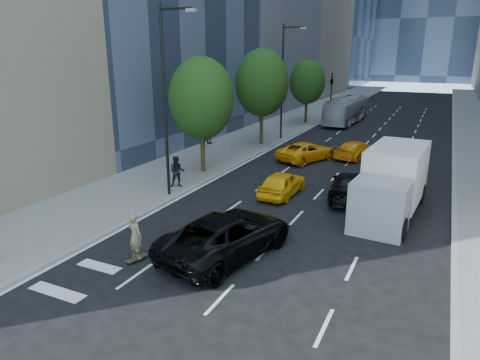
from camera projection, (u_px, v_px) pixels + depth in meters
The scene contains 20 objects.
ground at pixel (244, 246), 17.96m from camera, with size 160.00×160.00×0.00m, color black.
sidewalk_left at pixel (284, 124), 47.58m from camera, with size 6.00×120.00×0.15m, color slate.
sidewalk_right at pixel (477, 139), 39.74m from camera, with size 4.00×120.00×0.15m, color slate.
lamp_near at pixel (167, 92), 22.35m from camera, with size 2.13×0.22×10.00m.
lamp_far at pixel (284, 75), 37.91m from camera, with size 2.13×0.22×10.00m.
tree_near at pixel (201, 98), 27.28m from camera, with size 4.20×4.20×7.46m.
tree_mid at pixel (262, 83), 35.82m from camera, with size 4.50×4.50×7.99m.
tree_far at pixel (307, 82), 47.26m from camera, with size 3.90×3.90×6.92m.
traffic_signal at pixel (332, 82), 53.96m from camera, with size 2.48×0.53×5.20m.
skateboarder at pixel (135, 239), 16.42m from camera, with size 0.67×0.44×1.85m, color olive.
black_sedan_lincoln at pixel (227, 235), 16.96m from camera, with size 2.85×6.17×1.72m, color black.
black_sedan_mercedes at pixel (351, 186), 23.52m from camera, with size 2.08×5.12×1.49m, color black.
taxi_a at pixel (282, 183), 24.13m from camera, with size 1.65×4.10×1.40m, color #FFB30D.
taxi_b at pixel (388, 169), 26.74m from camera, with size 1.72×4.92×1.62m, color orange.
taxi_c at pixel (307, 151), 31.92m from camera, with size 2.32×5.02×1.40m, color #FFA10D.
taxi_d at pixel (356, 150), 32.60m from camera, with size 1.84×4.53×1.32m, color orange.
city_bus at pixel (346, 110), 48.53m from camera, with size 2.46×10.53×2.93m, color #B7BBBE.
box_truck at pixel (392, 182), 21.03m from camera, with size 3.03×7.08×3.30m.
pedestrian_a at pixel (177, 172), 25.05m from camera, with size 0.90×0.70×1.86m, color black.
pedestrian_b at pixel (209, 134), 36.90m from camera, with size 1.05×0.44×1.79m, color black.
Camera 1 is at (6.92, -14.87, 7.82)m, focal length 32.00 mm.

